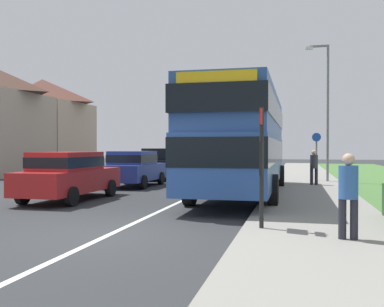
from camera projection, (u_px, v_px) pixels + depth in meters
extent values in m
plane|color=#2D3033|center=(109.00, 235.00, 8.85)|extent=(120.00, 120.00, 0.00)
cube|color=silver|center=(197.00, 194.00, 16.64)|extent=(0.14, 60.00, 0.01)
cube|color=gray|center=(313.00, 202.00, 13.71)|extent=(3.20, 68.00, 0.12)
cube|color=#284C93|center=(243.00, 160.00, 15.93)|extent=(2.50, 10.98, 1.65)
cube|color=#284C93|center=(243.00, 116.00, 15.91)|extent=(2.45, 10.76, 1.55)
cube|color=black|center=(243.00, 151.00, 15.93)|extent=(2.52, 11.04, 0.76)
cube|color=black|center=(243.00, 114.00, 15.91)|extent=(2.52, 11.04, 0.72)
cube|color=gold|center=(216.00, 80.00, 10.62)|extent=(2.00, 0.08, 0.44)
cylinder|color=black|center=(224.00, 176.00, 19.55)|extent=(0.30, 1.00, 1.00)
cylinder|color=black|center=(281.00, 177.00, 18.97)|extent=(0.30, 1.00, 1.00)
cylinder|color=black|center=(190.00, 189.00, 13.30)|extent=(0.30, 1.00, 1.00)
cylinder|color=black|center=(273.00, 191.00, 12.72)|extent=(0.30, 1.00, 1.00)
cube|color=#B21E1E|center=(70.00, 180.00, 14.69)|extent=(1.71, 4.57, 0.73)
cube|color=#B21E1E|center=(67.00, 161.00, 14.46)|extent=(1.50, 2.51, 0.60)
cube|color=black|center=(67.00, 162.00, 14.46)|extent=(1.54, 2.54, 0.33)
cylinder|color=black|center=(69.00, 187.00, 16.27)|extent=(0.20, 0.60, 0.60)
cylinder|color=black|center=(111.00, 188.00, 15.88)|extent=(0.20, 0.60, 0.60)
cylinder|color=black|center=(23.00, 195.00, 13.51)|extent=(0.20, 0.60, 0.60)
cylinder|color=black|center=(72.00, 197.00, 13.12)|extent=(0.20, 0.60, 0.60)
cube|color=navy|center=(134.00, 172.00, 19.92)|extent=(1.80, 4.02, 0.72)
cube|color=navy|center=(133.00, 158.00, 19.72)|extent=(1.59, 2.21, 0.59)
cube|color=black|center=(133.00, 158.00, 19.72)|extent=(1.62, 2.23, 0.33)
cylinder|color=black|center=(126.00, 178.00, 21.34)|extent=(0.20, 0.60, 0.60)
cylinder|color=black|center=(161.00, 178.00, 20.93)|extent=(0.20, 0.60, 0.60)
cylinder|color=black|center=(105.00, 182.00, 18.92)|extent=(0.20, 0.60, 0.60)
cylinder|color=black|center=(143.00, 182.00, 18.51)|extent=(0.20, 0.60, 0.60)
cube|color=black|center=(163.00, 167.00, 24.67)|extent=(1.80, 4.50, 0.79)
cube|color=black|center=(162.00, 154.00, 24.44)|extent=(1.59, 2.47, 0.64)
cube|color=black|center=(162.00, 155.00, 24.44)|extent=(1.62, 2.50, 0.36)
cylinder|color=black|center=(156.00, 172.00, 26.24)|extent=(0.20, 0.60, 0.60)
cylinder|color=black|center=(185.00, 172.00, 25.83)|extent=(0.20, 0.60, 0.60)
cylinder|color=black|center=(140.00, 175.00, 23.53)|extent=(0.20, 0.60, 0.60)
cylinder|color=black|center=(172.00, 175.00, 23.12)|extent=(0.20, 0.60, 0.60)
cylinder|color=#23232D|center=(342.00, 222.00, 7.87)|extent=(0.14, 0.14, 0.85)
cylinder|color=#23232D|center=(354.00, 223.00, 7.83)|extent=(0.14, 0.14, 0.85)
cylinder|color=#2D599E|center=(348.00, 182.00, 7.84)|extent=(0.34, 0.34, 0.60)
sphere|color=tan|center=(348.00, 159.00, 7.84)|extent=(0.22, 0.22, 0.22)
cylinder|color=#23232D|center=(312.00, 178.00, 19.44)|extent=(0.14, 0.14, 0.85)
cylinder|color=#23232D|center=(316.00, 178.00, 19.40)|extent=(0.14, 0.14, 0.85)
cylinder|color=#333338|center=(314.00, 162.00, 19.41)|extent=(0.34, 0.34, 0.60)
sphere|color=tan|center=(314.00, 152.00, 19.40)|extent=(0.22, 0.22, 0.22)
cylinder|color=black|center=(262.00, 171.00, 8.94)|extent=(0.09, 0.09, 2.60)
cube|color=red|center=(262.00, 117.00, 8.93)|extent=(0.04, 0.44, 0.32)
cube|color=black|center=(262.00, 158.00, 8.96)|extent=(0.06, 0.52, 0.68)
cylinder|color=slate|center=(316.00, 162.00, 22.01)|extent=(0.08, 0.08, 2.10)
cylinder|color=blue|center=(316.00, 137.00, 21.99)|extent=(0.44, 0.03, 0.44)
cylinder|color=slate|center=(328.00, 114.00, 21.44)|extent=(0.12, 0.12, 6.83)
cube|color=slate|center=(319.00, 46.00, 21.50)|extent=(0.90, 0.10, 0.10)
cube|color=silver|center=(309.00, 48.00, 21.61)|extent=(0.36, 0.20, 0.14)
cube|color=#C1A88E|center=(43.00, 137.00, 34.04)|extent=(6.25, 6.11, 5.23)
pyramid|color=brown|center=(42.00, 91.00, 34.00)|extent=(6.25, 6.11, 1.88)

